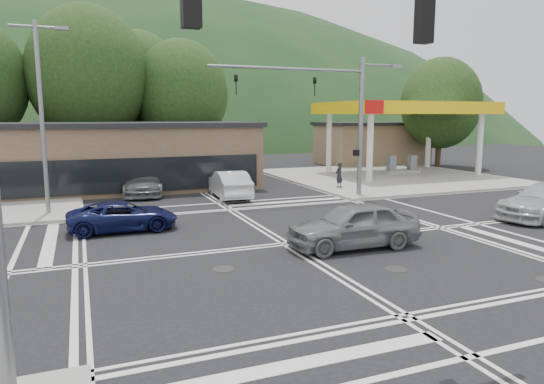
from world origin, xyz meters
name	(u,v)px	position (x,y,z in m)	size (l,w,h in m)	color
ground	(286,244)	(0.00, 0.00, 0.00)	(120.00, 120.00, 0.00)	black
sidewalk_ne	(388,177)	(15.00, 15.00, 0.07)	(16.00, 16.00, 0.15)	gray
gas_station_canopy	(404,112)	(16.99, 15.99, 5.04)	(12.32, 8.34, 5.75)	silver
convenience_store	(372,145)	(20.00, 25.00, 1.90)	(10.00, 6.00, 3.80)	#846B4F
commercial_row	(62,160)	(-8.00, 17.00, 2.00)	(24.00, 8.00, 4.00)	brown
hill_north	(115,139)	(0.00, 90.00, 0.00)	(252.00, 126.00, 140.00)	#19371B
tree_n_b	(88,75)	(-6.00, 24.00, 7.79)	(9.00, 9.00, 12.98)	#382619
tree_n_c	(181,94)	(1.00, 24.00, 6.49)	(7.60, 7.60, 10.87)	#382619
tree_n_e	(137,87)	(-2.00, 28.00, 7.14)	(8.40, 8.40, 11.98)	#382619
tree_ne	(441,103)	(24.00, 20.00, 5.84)	(7.20, 7.20, 9.99)	#382619
streetlight_nw	(43,109)	(-8.44, 9.00, 5.05)	(2.50, 0.25, 9.00)	slate
signal_mast_ne	(342,110)	(6.95, 8.20, 5.07)	(11.65, 0.30, 8.00)	slate
signal_mast_sw	(116,90)	(-6.39, -8.20, 5.12)	(9.14, 0.28, 8.00)	slate
car_blue_west	(123,216)	(-5.44, 4.47, 0.61)	(2.03, 4.41, 1.22)	#0E133E
car_grey_center	(353,225)	(2.07, -1.30, 0.83)	(1.95, 4.86, 1.66)	slate
car_queue_a	(229,184)	(1.03, 10.73, 0.79)	(1.68, 4.81, 1.59)	silver
car_queue_b	(224,179)	(1.62, 14.00, 0.70)	(1.65, 4.11, 1.40)	#BCBCB7
car_northbound	(143,181)	(-3.46, 13.85, 0.79)	(2.21, 5.44, 1.58)	slate
pedestrian	(339,175)	(8.51, 11.12, 0.96)	(0.59, 0.39, 1.62)	black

